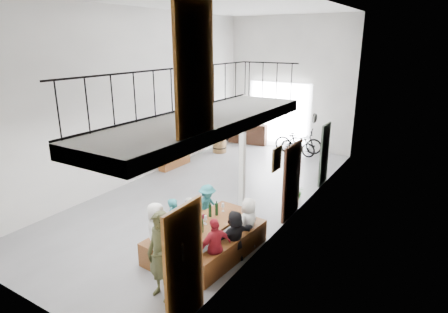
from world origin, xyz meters
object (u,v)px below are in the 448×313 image
Objects in this scene: bicycle_near at (298,141)px; host_standing at (161,256)px; tasting_table at (210,225)px; side_bench at (175,161)px; serving_counter at (248,133)px; bench_inner at (182,235)px; oak_barrel at (219,142)px.

host_standing is at bearing 175.34° from bicycle_near.
tasting_table is 1.45× the size of side_bench.
host_standing is at bearing -78.51° from serving_counter.
host_standing is at bearing -52.97° from side_bench.
side_bench is (-4.41, 4.27, -0.50)m from tasting_table.
side_bench is 4.43m from serving_counter.
bench_inner is at bearing -170.91° from tasting_table.
serving_counter reaches higher than bench_inner.
serving_counter is 2.50m from bicycle_near.
tasting_table is 0.85m from bench_inner.
bicycle_near is at bearing 97.93° from bench_inner.
bench_inner is at bearing -64.24° from oak_barrel.
host_standing is at bearing -64.15° from oak_barrel.
bicycle_near reaches higher than oak_barrel.
serving_counter is at bearing 114.73° from host_standing.
tasting_table is at bearing -44.08° from side_bench.
side_bench is 5.26m from bicycle_near.
serving_counter is at bearing 79.50° from oak_barrel.
serving_counter is 10.95m from host_standing.
serving_counter reaches higher than oak_barrel.
bicycle_near is at bearing 51.84° from side_bench.
tasting_table reaches higher than bench_inner.
side_bench is at bearing 131.86° from host_standing.
tasting_table is 1.21× the size of serving_counter.
tasting_table is 1.25× the size of host_standing.
side_bench is at bearing 140.00° from tasting_table.
oak_barrel is 0.44× the size of bicycle_near.
bench_inner is at bearing -49.61° from side_bench.
oak_barrel is 1.91m from serving_counter.
oak_barrel is 9.35m from host_standing.
host_standing is at bearing -58.83° from bench_inner.
side_bench is (-3.69, 4.33, -0.06)m from bench_inner.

